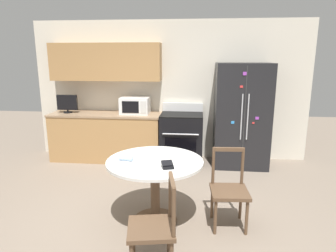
# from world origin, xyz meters

# --- Properties ---
(ground_plane) EXTENTS (14.00, 14.00, 0.00)m
(ground_plane) POSITION_xyz_m (0.00, 0.00, 0.00)
(ground_plane) COLOR gray
(back_wall) EXTENTS (5.20, 0.44, 2.60)m
(back_wall) POSITION_xyz_m (-0.30, 2.59, 1.44)
(back_wall) COLOR silver
(back_wall) RESTS_ON ground_plane
(kitchen_counter) EXTENTS (2.08, 0.64, 0.90)m
(kitchen_counter) POSITION_xyz_m (-1.17, 2.29, 0.45)
(kitchen_counter) COLOR #AD7F4C
(kitchen_counter) RESTS_ON ground_plane
(refrigerator) EXTENTS (0.94, 0.72, 1.84)m
(refrigerator) POSITION_xyz_m (1.32, 2.23, 0.92)
(refrigerator) COLOR black
(refrigerator) RESTS_ON ground_plane
(oven_range) EXTENTS (0.76, 0.68, 1.08)m
(oven_range) POSITION_xyz_m (0.26, 2.26, 0.47)
(oven_range) COLOR black
(oven_range) RESTS_ON ground_plane
(microwave) EXTENTS (0.53, 0.37, 0.30)m
(microwave) POSITION_xyz_m (-0.61, 2.31, 1.05)
(microwave) COLOR white
(microwave) RESTS_ON kitchen_counter
(countertop_tv) EXTENTS (0.39, 0.16, 0.34)m
(countertop_tv) POSITION_xyz_m (-1.90, 2.26, 1.08)
(countertop_tv) COLOR black
(countertop_tv) RESTS_ON kitchen_counter
(dining_table) EXTENTS (1.13, 1.13, 0.77)m
(dining_table) POSITION_xyz_m (0.07, 0.17, 0.61)
(dining_table) COLOR white
(dining_table) RESTS_ON ground_plane
(dining_chair_right) EXTENTS (0.45, 0.45, 0.90)m
(dining_chair_right) POSITION_xyz_m (0.93, 0.17, 0.43)
(dining_chair_right) COLOR brown
(dining_chair_right) RESTS_ON ground_plane
(dining_chair_near) EXTENTS (0.49, 0.49, 0.90)m
(dining_chair_near) POSITION_xyz_m (0.18, -0.69, 0.43)
(dining_chair_near) COLOR brown
(dining_chair_near) RESTS_ON ground_plane
(candle_glass) EXTENTS (0.09, 0.09, 0.09)m
(candle_glass) POSITION_xyz_m (0.08, 0.17, 0.81)
(candle_glass) COLOR silver
(candle_glass) RESTS_ON dining_table
(folded_napkin) EXTENTS (0.16, 0.07, 0.05)m
(folded_napkin) POSITION_xyz_m (-0.26, 0.12, 0.80)
(folded_napkin) COLOR #A3BCDB
(folded_napkin) RESTS_ON dining_table
(wallet) EXTENTS (0.15, 0.16, 0.07)m
(wallet) POSITION_xyz_m (0.24, -0.05, 0.80)
(wallet) COLOR black
(wallet) RESTS_ON dining_table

